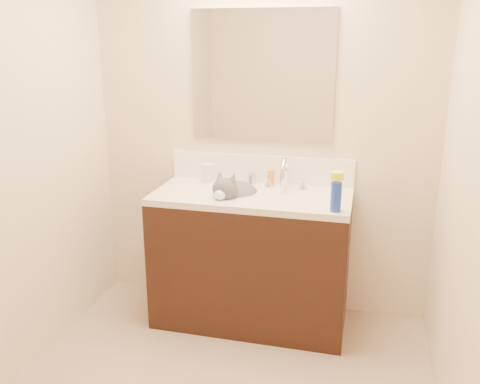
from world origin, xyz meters
The scene contains 16 objects.
room_shell centered at (0.00, 0.00, 1.49)m, with size 2.24×2.54×2.52m.
vanity_cabinet centered at (0.00, 0.97, 0.41)m, with size 1.20×0.55×0.82m, color black.
counter_slab centered at (0.00, 0.97, 0.84)m, with size 1.20×0.55×0.04m, color beige.
basin centered at (-0.12, 0.94, 0.79)m, with size 0.45×0.36×0.14m, color silver.
faucet centered at (0.18, 1.11, 0.95)m, with size 0.28×0.20×0.21m.
cat centered at (-0.11, 0.97, 0.83)m, with size 0.35×0.43×0.32m.
backsplash centered at (0.00, 1.24, 0.95)m, with size 1.20×0.02×0.18m, color white.
mirror centered at (0.00, 1.24, 1.54)m, with size 0.90×0.02×0.80m, color white.
pill_bottle centered at (-0.33, 1.16, 0.92)m, with size 0.07×0.07×0.12m, color silver.
pill_label centered at (-0.33, 1.16, 0.90)m, with size 0.06×0.06×0.04m, color orange.
silver_jar centered at (-0.05, 1.19, 0.89)m, with size 0.05×0.05×0.06m, color #B7B7BC.
amber_bottle centered at (0.08, 1.17, 0.91)m, with size 0.04×0.04×0.10m, color orange.
toothbrush centered at (0.06, 1.04, 0.87)m, with size 0.02×0.14×0.01m, color silver.
toothbrush_head centered at (0.06, 1.04, 0.87)m, with size 0.02×0.03×0.02m, color #71A2F0.
spray_can centered at (0.52, 0.77, 0.94)m, with size 0.06×0.06×0.16m, color #1833AA.
spray_cap centered at (0.52, 0.77, 1.06)m, with size 0.07×0.07×0.04m, color #F2FF1A.
Camera 1 is at (0.65, -1.90, 1.77)m, focal length 38.00 mm.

